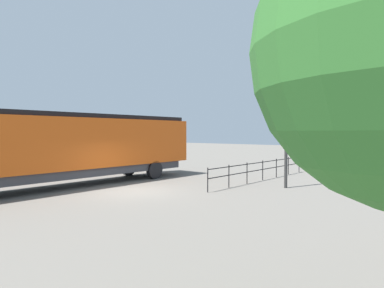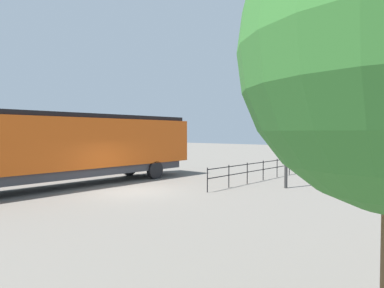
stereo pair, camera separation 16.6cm
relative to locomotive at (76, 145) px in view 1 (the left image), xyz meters
name	(u,v)px [view 1 (the left image)]	position (x,y,z in m)	size (l,w,h in m)	color
ground_plane	(134,192)	(3.82, 0.78, -2.20)	(120.00, 120.00, 0.00)	#666059
locomotive	(76,145)	(0.00, 0.00, 0.00)	(2.85, 15.69, 3.88)	#D15114
lamp_post	(287,83)	(8.97, 6.61, 3.20)	(0.58, 0.58, 7.40)	#2D2D2D
platform_fence	(263,167)	(6.69, 8.35, -1.43)	(0.05, 10.84, 1.19)	black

